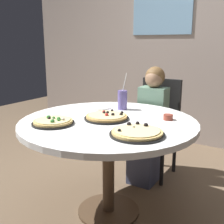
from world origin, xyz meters
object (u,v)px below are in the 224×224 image
(pizza_pepperoni, at_px, (53,122))
(plate_small, at_px, (100,107))
(pizza_veggie, at_px, (107,117))
(chair_wooden, at_px, (157,121))
(diner_child, at_px, (149,131))
(pizza_cheese, at_px, (137,133))
(soda_cup, at_px, (122,100))
(dining_table, at_px, (108,132))
(sauce_bowl, at_px, (168,117))

(pizza_pepperoni, xyz_separation_m, plate_small, (-0.01, 0.58, -0.01))
(pizza_veggie, bearing_deg, chair_wooden, 88.43)
(plate_small, bearing_deg, diner_child, 56.35)
(chair_wooden, xyz_separation_m, pizza_cheese, (0.34, -1.07, 0.24))
(pizza_veggie, height_order, pizza_cheese, pizza_cheese)
(pizza_cheese, relative_size, soda_cup, 1.11)
(diner_child, xyz_separation_m, pizza_cheese, (0.34, -0.88, 0.28))
(pizza_cheese, xyz_separation_m, pizza_pepperoni, (-0.60, -0.11, 0.00))
(dining_table, bearing_deg, chair_wooden, 90.16)
(chair_wooden, relative_size, plate_small, 5.28)
(soda_cup, relative_size, plate_small, 1.70)
(chair_wooden, relative_size, pizza_pepperoni, 3.24)
(pizza_cheese, distance_m, pizza_pepperoni, 0.61)
(chair_wooden, relative_size, soda_cup, 3.10)
(soda_cup, bearing_deg, pizza_veggie, -79.10)
(chair_wooden, bearing_deg, pizza_cheese, -72.32)
(diner_child, distance_m, plate_small, 0.57)
(dining_table, xyz_separation_m, pizza_pepperoni, (-0.26, -0.29, 0.11))
(pizza_veggie, distance_m, soda_cup, 0.34)
(chair_wooden, xyz_separation_m, pizza_pepperoni, (-0.26, -1.17, 0.24))
(pizza_veggie, xyz_separation_m, plate_small, (-0.25, 0.26, -0.01))
(dining_table, relative_size, plate_small, 7.14)
(pizza_cheese, height_order, soda_cup, soda_cup)
(chair_wooden, distance_m, soda_cup, 0.62)
(pizza_veggie, relative_size, pizza_pepperoni, 1.13)
(plate_small, bearing_deg, pizza_veggie, -46.94)
(soda_cup, height_order, plate_small, soda_cup)
(pizza_cheese, bearing_deg, diner_child, 110.77)
(soda_cup, bearing_deg, chair_wooden, 80.76)
(sauce_bowl, bearing_deg, diner_child, 128.45)
(chair_wooden, xyz_separation_m, plate_small, (-0.27, -0.60, 0.22))
(pizza_cheese, relative_size, pizza_pepperoni, 1.16)
(pizza_cheese, xyz_separation_m, soda_cup, (-0.43, 0.54, 0.06))
(diner_child, height_order, pizza_pepperoni, diner_child)
(pizza_veggie, distance_m, sauce_bowl, 0.45)
(pizza_pepperoni, height_order, soda_cup, soda_cup)
(pizza_veggie, bearing_deg, soda_cup, 100.90)
(pizza_pepperoni, bearing_deg, soda_cup, 75.06)
(sauce_bowl, bearing_deg, pizza_pepperoni, -139.14)
(diner_child, bearing_deg, sauce_bowl, -51.55)
(pizza_veggie, xyz_separation_m, pizza_pepperoni, (-0.23, -0.31, 0.00))
(dining_table, height_order, diner_child, diner_child)
(soda_cup, height_order, sauce_bowl, soda_cup)
(soda_cup, bearing_deg, plate_small, -161.01)
(chair_wooden, relative_size, pizza_cheese, 2.80)
(plate_small, bearing_deg, dining_table, -46.09)
(pizza_cheese, height_order, sauce_bowl, pizza_cheese)
(chair_wooden, relative_size, sauce_bowl, 13.57)
(chair_wooden, bearing_deg, soda_cup, -99.24)
(dining_table, distance_m, plate_small, 0.40)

